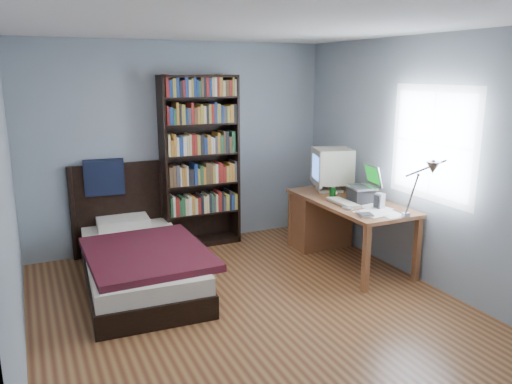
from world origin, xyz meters
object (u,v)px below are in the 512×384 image
at_px(crt_monitor, 331,167).
at_px(desk_lamp, 429,173).
at_px(laptop, 362,191).
at_px(bed, 137,258).
at_px(soda_can, 332,192).
at_px(desk, 327,217).
at_px(bookshelf, 200,162).
at_px(speaker, 380,201).
at_px(keyboard, 343,203).

distance_m(crt_monitor, desk_lamp, 1.68).
distance_m(laptop, bed, 2.54).
height_order(crt_monitor, soda_can, crt_monitor).
relative_size(desk_lamp, soda_can, 5.06).
relative_size(desk, laptop, 3.99).
relative_size(desk_lamp, bed, 0.30).
bearing_deg(bookshelf, desk_lamp, -62.03).
xyz_separation_m(speaker, bed, (-2.39, 0.90, -0.56)).
height_order(soda_can, bed, bed).
bearing_deg(crt_monitor, soda_can, -119.22).
xyz_separation_m(laptop, desk_lamp, (-0.11, -1.09, 0.41)).
bearing_deg(speaker, bed, 144.80).
distance_m(desk_lamp, bed, 3.00).
relative_size(crt_monitor, speaker, 3.48).
relative_size(keyboard, soda_can, 3.42).
bearing_deg(soda_can, crt_monitor, 60.78).
height_order(laptop, keyboard, laptop).
distance_m(desk, laptop, 0.69).
bearing_deg(desk_lamp, desk, 89.70).
height_order(crt_monitor, speaker, crt_monitor).
distance_m(desk, crt_monitor, 0.61).
xyz_separation_m(laptop, speaker, (-0.02, -0.33, -0.03)).
height_order(crt_monitor, desk_lamp, desk_lamp).
height_order(laptop, bookshelf, bookshelf).
relative_size(desk, bed, 0.75).
bearing_deg(laptop, speaker, -93.58).
distance_m(crt_monitor, soda_can, 0.41).
relative_size(laptop, keyboard, 0.91).
xyz_separation_m(desk, bookshelf, (-1.32, 0.85, 0.64)).
bearing_deg(desk, soda_can, -112.23).
xyz_separation_m(crt_monitor, speaker, (0.02, -0.91, -0.21)).
bearing_deg(soda_can, bed, 172.43).
xyz_separation_m(laptop, soda_can, (-0.21, 0.27, -0.05)).
distance_m(laptop, speaker, 0.34).
xyz_separation_m(desk_lamp, bookshelf, (-1.31, 2.46, -0.20)).
height_order(desk_lamp, soda_can, desk_lamp).
xyz_separation_m(bookshelf, bed, (-0.99, -0.81, -0.80)).
distance_m(soda_can, bed, 2.29).
height_order(speaker, soda_can, speaker).
bearing_deg(desk, bookshelf, 147.31).
xyz_separation_m(speaker, soda_can, (-0.19, 0.61, -0.02)).
distance_m(desk_lamp, bookshelf, 2.80).
relative_size(soda_can, bed, 0.06).
bearing_deg(speaker, desk, 80.86).
distance_m(laptop, desk_lamp, 1.17).
relative_size(bookshelf, bed, 0.97).
bearing_deg(keyboard, speaker, -52.53).
relative_size(laptop, soda_can, 3.13).
height_order(desk, keyboard, keyboard).
bearing_deg(crt_monitor, speaker, -88.79).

